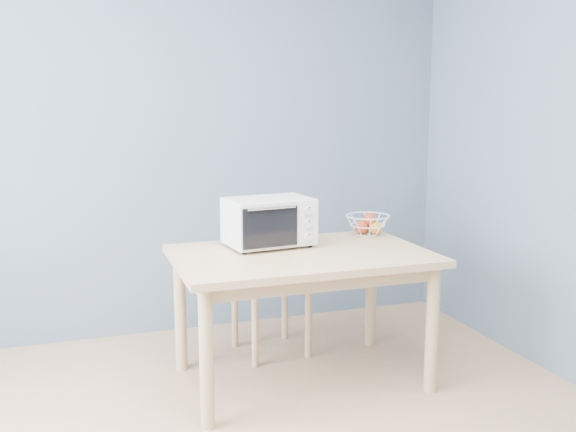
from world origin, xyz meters
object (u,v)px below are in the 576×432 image
object	(u,v)px
dining_table	(301,270)
toaster_oven	(266,221)
fruit_basket	(368,224)
dining_chair	(268,284)

from	to	relation	value
dining_table	toaster_oven	distance (m)	0.35
toaster_oven	fruit_basket	bearing A→B (deg)	2.06
dining_chair	toaster_oven	bearing A→B (deg)	-114.60
fruit_basket	dining_chair	xyz separation A→B (m)	(-0.59, 0.20, -0.38)
toaster_oven	dining_chair	size ratio (longest dim) A/B	0.58
fruit_basket	dining_chair	world-z (taller)	fruit_basket
dining_table	dining_chair	world-z (taller)	dining_chair
dining_table	toaster_oven	world-z (taller)	toaster_oven
fruit_basket	toaster_oven	bearing A→B (deg)	-171.19
dining_chair	dining_table	bearing A→B (deg)	-91.17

